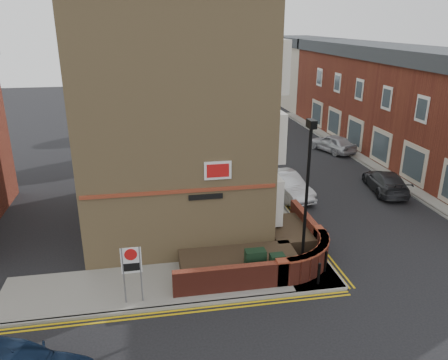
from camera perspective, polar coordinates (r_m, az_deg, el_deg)
ground at (r=16.94m, az=6.16°, el=-15.04°), size 120.00×120.00×0.00m
pavement_corner at (r=17.63m, az=-6.54°, el=-13.27°), size 13.00×3.00×0.12m
pavement_main at (r=31.41m, az=1.61°, el=2.13°), size 2.00×32.00×0.12m
pavement_far at (r=32.82m, az=21.90°, el=1.45°), size 4.00×40.00×0.12m
kerb_side at (r=16.40m, az=-6.16°, el=-16.12°), size 13.00×0.15×0.12m
kerb_main_near at (r=31.62m, az=3.38°, el=2.23°), size 0.15×32.00×0.12m
kerb_main_far at (r=31.81m, az=18.84°, el=1.27°), size 0.15×40.00×0.12m
yellow_lines_side at (r=16.23m, az=-6.08°, el=-16.79°), size 13.00×0.28×0.01m
yellow_lines_main at (r=31.69m, az=3.82°, el=2.16°), size 0.28×32.00×0.01m
corner_building at (r=21.57m, az=-6.68°, el=10.62°), size 8.95×10.40×13.60m
garden_wall at (r=18.96m, az=4.04°, el=-10.80°), size 6.80×6.00×1.20m
lamppost at (r=16.81m, az=10.70°, el=-2.57°), size 0.25×0.50×6.30m
utility_cabinet_large at (r=17.53m, az=4.09°, el=-10.85°), size 0.80×0.45×1.20m
utility_cabinet_small at (r=17.50m, az=6.92°, el=-11.20°), size 0.55×0.40×1.10m
bollard_near at (r=17.54m, az=12.28°, el=-11.86°), size 0.11×0.11×0.90m
bollard_far at (r=18.38m, az=13.10°, el=-10.34°), size 0.11×0.11×0.90m
zone_sign at (r=15.95m, az=-11.98°, el=-10.79°), size 0.72×0.07×2.20m
far_terrace at (r=36.00m, az=21.49°, el=9.61°), size 5.40×30.40×8.00m
far_terrace_cream at (r=54.84m, az=10.03°, el=13.81°), size 5.40×12.40×8.00m
tree_near at (r=28.43m, az=2.51°, el=9.87°), size 3.64×3.65×6.70m
tree_mid at (r=36.11m, az=-0.31°, el=12.85°), size 4.03×4.03×7.42m
tree_far at (r=43.99m, az=-2.17°, el=13.76°), size 3.81×3.81×7.00m
traffic_light_assembly at (r=39.42m, az=-0.48°, el=9.91°), size 0.20×0.16×4.20m
silver_car_near at (r=25.72m, az=8.04°, el=-0.63°), size 2.47×4.58×1.43m
red_car_main at (r=38.19m, az=2.47°, el=6.33°), size 4.08×5.38×1.36m
grey_car_far at (r=27.98m, az=20.33°, el=-0.20°), size 2.50×4.59×1.26m
silver_car_far at (r=35.47m, az=13.98°, el=4.70°), size 2.93×4.38×1.38m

